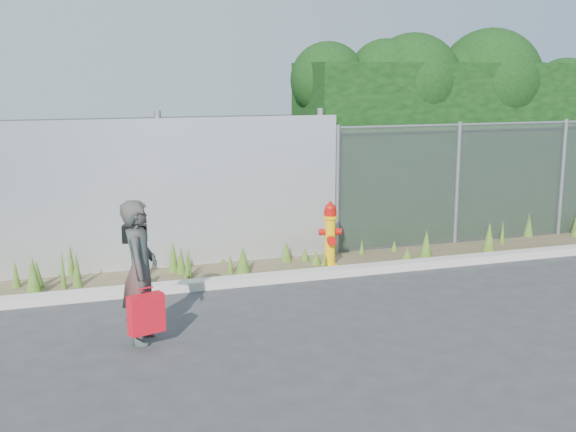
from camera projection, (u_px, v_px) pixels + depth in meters
The scene contains 10 objects.
ground at pixel (350, 321), 8.39m from camera, with size 80.00×80.00×0.00m, color #323234.
curb at pixel (299, 275), 10.05m from camera, with size 16.00×0.22×0.12m, color #AFAB9E.
weed_strip at pixel (293, 258), 10.68m from camera, with size 16.00×1.34×0.54m.
corrugated_fence at pixel (49, 200), 9.96m from camera, with size 8.50×0.21×2.30m.
chainlink_fence at pixel (511, 180), 12.30m from camera, with size 6.50×0.07×2.05m.
hedge at pixel (489, 122), 13.11m from camera, with size 7.50×1.87×3.62m.
fire_hydrant at pixel (330, 236), 10.57m from camera, with size 0.33×0.30×1.00m.
woman at pixel (140, 272), 7.62m from camera, with size 0.56×0.37×1.54m, color #0E5A4F.
red_tote_bag at pixel (146, 314), 7.44m from camera, with size 0.37×0.14×0.49m.
black_shoulder_bag at pixel (135, 234), 7.76m from camera, with size 0.26×0.11×0.19m.
Camera 1 is at (-3.22, -7.35, 2.84)m, focal length 45.00 mm.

